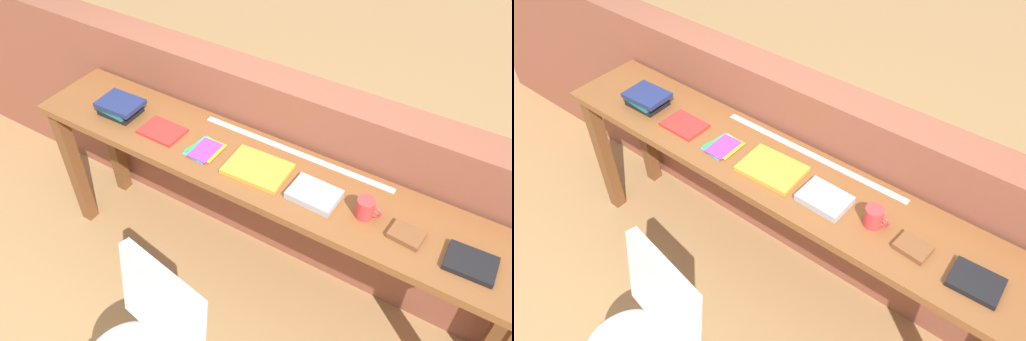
% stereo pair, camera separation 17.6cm
% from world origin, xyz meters
% --- Properties ---
extents(ground_plane, '(40.00, 40.00, 0.00)m').
position_xyz_m(ground_plane, '(0.00, 0.00, 0.00)').
color(ground_plane, '#9E7547').
extents(brick_wall_back, '(6.00, 0.20, 1.14)m').
position_xyz_m(brick_wall_back, '(0.00, 0.64, 0.57)').
color(brick_wall_back, brown).
rests_on(brick_wall_back, ground).
extents(sideboard, '(2.50, 0.44, 0.88)m').
position_xyz_m(sideboard, '(0.00, 0.30, 0.74)').
color(sideboard, brown).
rests_on(sideboard, ground).
extents(book_stack_leftmost, '(0.22, 0.17, 0.08)m').
position_xyz_m(book_stack_leftmost, '(-0.83, 0.27, 0.92)').
color(book_stack_leftmost, black).
rests_on(book_stack_leftmost, sideboard).
extents(magazine_cycling, '(0.21, 0.15, 0.02)m').
position_xyz_m(magazine_cycling, '(-0.55, 0.26, 0.89)').
color(magazine_cycling, red).
rests_on(magazine_cycling, sideboard).
extents(pamphlet_pile_colourful, '(0.15, 0.18, 0.01)m').
position_xyz_m(pamphlet_pile_colourful, '(-0.29, 0.26, 0.89)').
color(pamphlet_pile_colourful, '#3399D8').
rests_on(pamphlet_pile_colourful, sideboard).
extents(book_open_centre, '(0.29, 0.21, 0.02)m').
position_xyz_m(book_open_centre, '(-0.01, 0.27, 0.89)').
color(book_open_centre, gold).
rests_on(book_open_centre, sideboard).
extents(book_grey_hardcover, '(0.21, 0.16, 0.03)m').
position_xyz_m(book_grey_hardcover, '(0.29, 0.26, 0.90)').
color(book_grey_hardcover, '#9E9EA3').
rests_on(book_grey_hardcover, sideboard).
extents(mug, '(0.11, 0.08, 0.09)m').
position_xyz_m(mug, '(0.51, 0.27, 0.92)').
color(mug, red).
rests_on(mug, sideboard).
extents(leather_journal_brown, '(0.14, 0.11, 0.02)m').
position_xyz_m(leather_journal_brown, '(0.70, 0.26, 0.89)').
color(leather_journal_brown, brown).
rests_on(leather_journal_brown, sideboard).
extents(book_repair_rightmost, '(0.19, 0.15, 0.02)m').
position_xyz_m(book_repair_rightmost, '(0.95, 0.25, 0.89)').
color(book_repair_rightmost, black).
rests_on(book_repair_rightmost, sideboard).
extents(ruler_metal_back_edge, '(0.99, 0.03, 0.00)m').
position_xyz_m(ruler_metal_back_edge, '(0.08, 0.47, 0.88)').
color(ruler_metal_back_edge, silver).
rests_on(ruler_metal_back_edge, sideboard).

